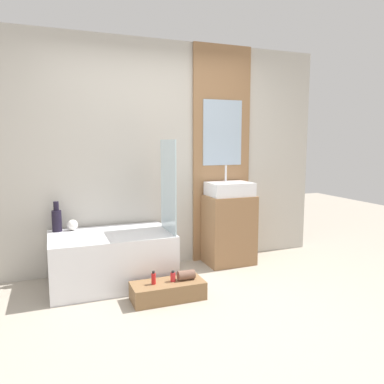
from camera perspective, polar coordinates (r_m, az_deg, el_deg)
The scene contains 13 objects.
ground_plane at distance 3.23m, azimuth 2.69°, elevation -19.23°, with size 12.00×12.00×0.00m, color #A39989.
wall_tiled_back at distance 4.38m, azimuth -5.56°, elevation 5.53°, with size 4.20×0.06×2.60m, color #B7B2A8.
wall_wood_accent at distance 4.61m, azimuth 4.54°, elevation 5.91°, with size 0.75×0.04×2.60m.
bathtub at distance 4.00m, azimuth -12.14°, elevation -9.85°, with size 1.22×0.78×0.53m.
glass_shower_screen at distance 3.86m, azimuth -3.64°, elevation 0.91°, with size 0.01×0.50×0.95m, color silver.
wooden_step_bench at distance 3.61m, azimuth -3.70°, elevation -14.77°, with size 0.68×0.30×0.17m, color olive.
vanity_cabinet at distance 4.53m, azimuth 5.66°, elevation -5.72°, with size 0.56×0.42×0.83m, color #8E6642.
sink at distance 4.44m, azimuth 5.74°, elevation 0.47°, with size 0.51×0.38×0.35m.
vase_tall_dark at distance 4.14m, azimuth -19.92°, elevation -3.93°, with size 0.10×0.10×0.31m.
vase_round_light at distance 4.16m, azimuth -17.77°, elevation -4.81°, with size 0.11×0.11×0.11m, color silver.
bottle_soap_primary at distance 3.53m, azimuth -5.88°, elevation -12.94°, with size 0.04×0.04×0.12m.
bottle_soap_secondary at distance 3.58m, azimuth -2.92°, elevation -12.77°, with size 0.05×0.05×0.10m.
towel_roll at distance 3.62m, azimuth -0.83°, elevation -12.51°, with size 0.09×0.09×0.16m, color brown.
Camera 1 is at (-1.16, -2.64, 1.46)m, focal length 35.00 mm.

